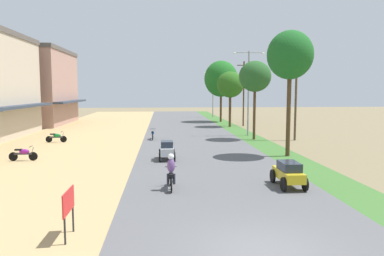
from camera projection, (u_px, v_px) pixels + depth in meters
The scene contains 18 objects.
ground_plane at pixel (262, 255), 10.22m from camera, with size 180.00×180.00×0.00m, color #7A6B4C.
road_strip at pixel (262, 254), 10.21m from camera, with size 9.00×140.00×0.08m, color #565659.
shophouse_far at pixel (34, 87), 49.54m from camera, with size 9.97×13.44×10.10m.
parked_motorbike_second at pixel (24, 153), 23.63m from camera, with size 1.80×0.54×0.94m.
parked_motorbike_third at pixel (56, 137), 32.06m from camera, with size 1.80×0.54×0.94m.
street_signboard at pixel (68, 205), 11.18m from camera, with size 0.06×1.30×1.50m.
median_tree_nearest at pixel (290, 56), 24.72m from camera, with size 3.09×3.09×8.52m.
median_tree_second at pixel (255, 77), 33.47m from camera, with size 2.92×2.92×7.19m.
median_tree_third at pixel (230, 85), 45.38m from camera, with size 3.32×3.32×6.85m.
median_tree_fourth at pixel (221, 79), 52.68m from camera, with size 4.79×4.79×8.75m.
streetlamp_near at pixel (248, 88), 36.51m from camera, with size 3.16×0.20×8.38m.
streetlamp_mid at pixel (213, 91), 62.03m from camera, with size 3.16×0.20×7.72m.
utility_pole_near at pixel (296, 89), 33.37m from camera, with size 1.80×0.20×9.07m.
utility_pole_far at pixel (244, 92), 47.22m from camera, with size 1.80×0.20×8.26m.
car_sedan_yellow at pixel (289, 173), 17.14m from camera, with size 1.10×2.26×1.19m.
car_hatchback_silver at pixel (167, 150), 23.87m from camera, with size 1.04×2.00×1.23m.
motorbike_foreground_rider at pixel (171, 172), 16.71m from camera, with size 0.54×1.80×1.66m.
motorbike_ahead_second at pixel (153, 134), 33.88m from camera, with size 0.54×1.80×0.94m.
Camera 1 is at (-2.74, -9.62, 4.55)m, focal length 34.46 mm.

